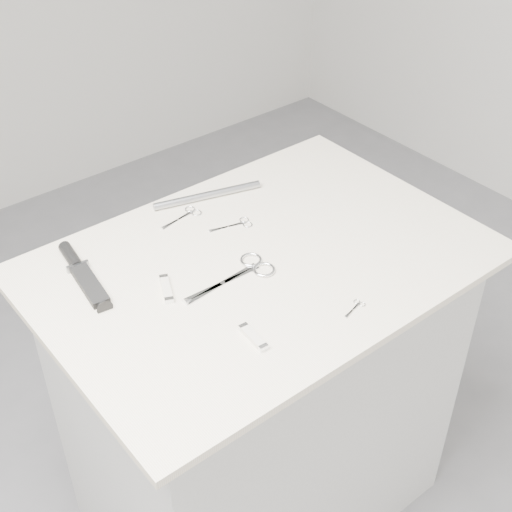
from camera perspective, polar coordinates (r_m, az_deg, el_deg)
ground at (r=2.29m, az=0.31°, el=-18.83°), size 4.00×4.00×0.01m
plinth at (r=1.93m, az=0.35°, el=-11.32°), size 0.90×0.60×0.90m
display_board at (r=1.61m, az=0.41°, el=-0.49°), size 1.00×0.70×0.02m
large_shears at (r=1.56m, az=-0.87°, el=-1.23°), size 0.22×0.10×0.01m
embroidery_scissors_a at (r=1.71m, az=-1.50°, el=2.54°), size 0.11×0.05×0.00m
embroidery_scissors_b at (r=1.75m, az=-5.59°, el=3.29°), size 0.12×0.05×0.00m
tiny_scissors at (r=1.49m, az=7.98°, el=-4.05°), size 0.06×0.03×0.00m
sheathed_knife at (r=1.60m, az=-13.83°, el=-1.21°), size 0.07×0.24×0.03m
pocket_knife_a at (r=1.52m, az=-7.18°, el=-2.63°), size 0.05×0.09×0.01m
pocket_knife_b at (r=1.40m, az=-0.23°, el=-6.52°), size 0.02×0.08×0.01m
metal_rail at (r=1.80m, az=-3.90°, el=4.88°), size 0.28×0.10×0.02m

